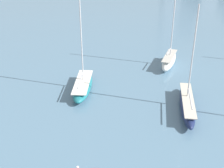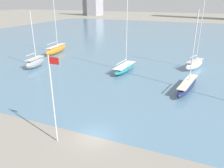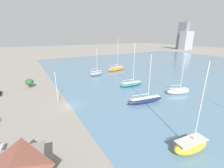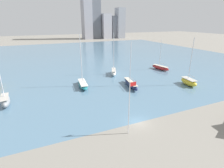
# 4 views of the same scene
# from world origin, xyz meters

# --- Properties ---
(ground_plane) EXTENTS (500.00, 500.00, 0.00)m
(ground_plane) POSITION_xyz_m (0.00, 0.00, 0.00)
(ground_plane) COLOR gray
(harbor_water) EXTENTS (180.00, 140.00, 0.00)m
(harbor_water) POSITION_xyz_m (0.00, 70.00, 0.00)
(harbor_water) COLOR slate
(harbor_water) RESTS_ON ground_plane
(flag_pole) EXTENTS (1.24, 0.14, 9.80)m
(flag_pole) POSITION_xyz_m (-3.42, -2.31, 5.37)
(flag_pole) COLOR silver
(flag_pole) RESTS_ON ground_plane
(sailboat_white) EXTENTS (4.49, 7.52, 15.16)m
(sailboat_white) POSITION_xyz_m (8.94, 31.87, 1.14)
(sailboat_white) COLOR white
(sailboat_white) RESTS_ON harbor_water
(sailboat_gray) EXTENTS (2.56, 6.56, 12.34)m
(sailboat_gray) POSITION_xyz_m (-24.93, 19.17, 1.19)
(sailboat_gray) COLOR gray
(sailboat_gray) RESTS_ON harbor_water
(sailboat_teal) EXTENTS (3.33, 9.43, 15.54)m
(sailboat_teal) POSITION_xyz_m (-4.88, 23.99, 0.87)
(sailboat_teal) COLOR #1E757F
(sailboat_teal) RESTS_ON harbor_water
(sailboat_navy) EXTENTS (3.51, 10.91, 13.30)m
(sailboat_navy) POSITION_xyz_m (8.59, 18.39, 0.92)
(sailboat_navy) COLOR #19234C
(sailboat_navy) RESTS_ON harbor_water
(sailboat_orange) EXTENTS (2.79, 10.67, 16.36)m
(sailboat_orange) POSITION_xyz_m (-28.82, 32.62, 1.21)
(sailboat_orange) COLOR orange
(sailboat_orange) RESTS_ON harbor_water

